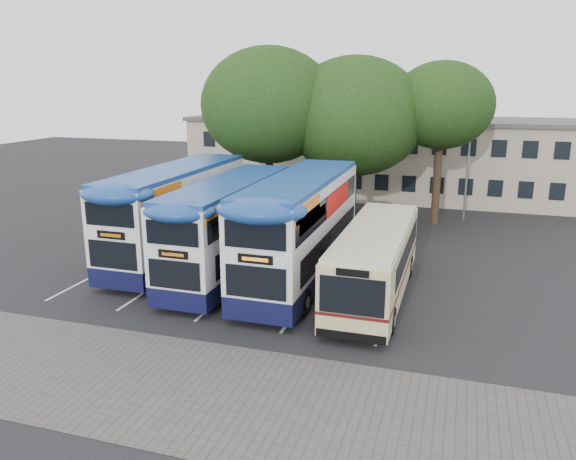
% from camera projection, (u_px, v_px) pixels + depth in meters
% --- Properties ---
extents(ground, '(120.00, 120.00, 0.00)m').
position_uv_depth(ground, '(291.00, 329.00, 21.10)').
color(ground, black).
rests_on(ground, ground).
extents(paving_strip, '(40.00, 6.00, 0.01)m').
position_uv_depth(paving_strip, '(180.00, 387.00, 17.07)').
color(paving_strip, '#595654').
rests_on(paving_strip, ground).
extents(bay_lines, '(14.12, 11.00, 0.01)m').
position_uv_depth(bay_lines, '(247.00, 276.00, 26.79)').
color(bay_lines, silver).
rests_on(bay_lines, ground).
extents(depot_building, '(32.40, 8.40, 6.20)m').
position_uv_depth(depot_building, '(390.00, 156.00, 45.17)').
color(depot_building, '#A59885').
rests_on(depot_building, ground).
extents(lamp_post, '(0.25, 1.05, 9.06)m').
position_uv_depth(lamp_post, '(470.00, 144.00, 36.47)').
color(lamp_post, gray).
rests_on(lamp_post, ground).
extents(tree_left, '(8.71, 8.71, 11.23)m').
position_uv_depth(tree_left, '(269.00, 105.00, 35.95)').
color(tree_left, black).
rests_on(tree_left, ground).
extents(tree_mid, '(8.91, 8.91, 10.64)m').
position_uv_depth(tree_mid, '(355.00, 116.00, 35.74)').
color(tree_mid, black).
rests_on(tree_mid, ground).
extents(tree_right, '(6.40, 6.40, 10.29)m').
position_uv_depth(tree_right, '(442.00, 106.00, 34.84)').
color(tree_right, black).
rests_on(tree_right, ground).
extents(bus_dd_left, '(2.80, 11.54, 4.81)m').
position_uv_depth(bus_dd_left, '(178.00, 209.00, 28.82)').
color(bus_dd_left, '#0E1136').
rests_on(bus_dd_left, ground).
extents(bus_dd_mid, '(2.65, 10.93, 4.55)m').
position_uv_depth(bus_dd_mid, '(230.00, 224.00, 26.43)').
color(bus_dd_mid, '#0E1136').
rests_on(bus_dd_mid, ground).
extents(bus_dd_right, '(2.85, 11.73, 4.89)m').
position_uv_depth(bus_dd_right, '(301.00, 224.00, 25.60)').
color(bus_dd_right, '#0E1136').
rests_on(bus_dd_right, ground).
extents(bus_single, '(2.62, 10.31, 3.07)m').
position_uv_depth(bus_single, '(375.00, 257.00, 23.90)').
color(bus_single, '#D1C48B').
rests_on(bus_single, ground).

